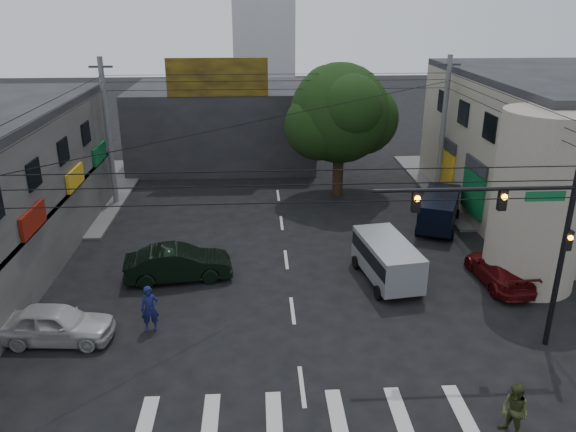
{
  "coord_description": "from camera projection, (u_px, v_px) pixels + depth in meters",
  "views": [
    {
      "loc": [
        -1.37,
        -18.67,
        12.31
      ],
      "look_at": [
        -0.08,
        4.0,
        3.53
      ],
      "focal_mm": 35.0,
      "sensor_mm": 36.0,
      "label": 1
    }
  ],
  "objects": [
    {
      "name": "utility_pole_far_left",
      "position": [
        108.0,
        133.0,
        34.58
      ],
      "size": [
        0.32,
        0.32,
        9.2
      ],
      "primitive_type": "cylinder",
      "color": "#59595B",
      "rests_on": "ground"
    },
    {
      "name": "utility_pole_far_right",
      "position": [
        443.0,
        129.0,
        35.69
      ],
      "size": [
        0.32,
        0.32,
        9.2
      ],
      "primitive_type": "cylinder",
      "color": "#59595B",
      "rests_on": "ground"
    },
    {
      "name": "ground",
      "position": [
        296.0,
        337.0,
        21.89
      ],
      "size": [
        160.0,
        160.0,
        0.0
      ],
      "primitive_type": "plane",
      "color": "black",
      "rests_on": "ground"
    },
    {
      "name": "maroon_sedan",
      "position": [
        499.0,
        271.0,
        25.8
      ],
      "size": [
        2.21,
        4.67,
        1.31
      ],
      "primitive_type": "imported",
      "rotation": [
        0.0,
        0.0,
        3.18
      ],
      "color": "#4F0B0C",
      "rests_on": "ground"
    },
    {
      "name": "pedestrian_olive",
      "position": [
        514.0,
        412.0,
        16.6
      ],
      "size": [
        1.42,
        1.38,
        1.83
      ],
      "primitive_type": "imported",
      "rotation": [
        0.0,
        0.0,
        -1.13
      ],
      "color": "#333C1B",
      "rests_on": "ground"
    },
    {
      "name": "white_compact",
      "position": [
        56.0,
        324.0,
        21.41
      ],
      "size": [
        2.39,
        4.62,
        1.49
      ],
      "primitive_type": "imported",
      "rotation": [
        0.0,
        0.0,
        1.5
      ],
      "color": "#B6B6B2",
      "rests_on": "ground"
    },
    {
      "name": "silver_minivan",
      "position": [
        387.0,
        262.0,
        25.92
      ],
      "size": [
        5.13,
        3.24,
        1.97
      ],
      "primitive_type": null,
      "rotation": [
        0.0,
        0.0,
        1.72
      ],
      "color": "#989BA0",
      "rests_on": "ground"
    },
    {
      "name": "corner_column",
      "position": [
        538.0,
        201.0,
        24.76
      ],
      "size": [
        4.0,
        4.0,
        8.0
      ],
      "primitive_type": "cylinder",
      "color": "gray",
      "rests_on": "ground"
    },
    {
      "name": "traffic_gantry",
      "position": [
        521.0,
        228.0,
        19.63
      ],
      "size": [
        7.1,
        0.35,
        7.2
      ],
      "color": "black",
      "rests_on": "ground"
    },
    {
      "name": "sidewalk_far_right",
      "position": [
        532.0,
        185.0,
        39.58
      ],
      "size": [
        16.0,
        16.0,
        0.15
      ],
      "primitive_type": "cube",
      "color": "#514F4C",
      "rests_on": "ground"
    },
    {
      "name": "traffic_officer",
      "position": [
        150.0,
        309.0,
        22.03
      ],
      "size": [
        0.9,
        0.76,
        1.92
      ],
      "primitive_type": "imported",
      "rotation": [
        0.0,
        0.0,
        0.22
      ],
      "color": "#141746",
      "rests_on": "ground"
    },
    {
      "name": "building_far",
      "position": [
        223.0,
        124.0,
        44.81
      ],
      "size": [
        14.0,
        10.0,
        6.0
      ],
      "primitive_type": "cube",
      "color": "#232326",
      "rests_on": "ground"
    },
    {
      "name": "street_tree",
      "position": [
        340.0,
        114.0,
        35.96
      ],
      "size": [
        6.4,
        6.4,
        8.7
      ],
      "color": "black",
      "rests_on": "ground"
    },
    {
      "name": "navy_van",
      "position": [
        439.0,
        211.0,
        32.13
      ],
      "size": [
        6.2,
        5.42,
        1.94
      ],
      "primitive_type": null,
      "rotation": [
        0.0,
        0.0,
        1.15
      ],
      "color": "black",
      "rests_on": "ground"
    },
    {
      "name": "dark_sedan",
      "position": [
        178.0,
        263.0,
        26.15
      ],
      "size": [
        3.0,
        5.37,
        1.62
      ],
      "primitive_type": "imported",
      "rotation": [
        0.0,
        0.0,
        1.7
      ],
      "color": "black",
      "rests_on": "ground"
    },
    {
      "name": "billboard",
      "position": [
        217.0,
        77.0,
        38.7
      ],
      "size": [
        7.0,
        0.3,
        2.6
      ],
      "primitive_type": "cube",
      "color": "olive",
      "rests_on": "building_far"
    },
    {
      "name": "sidewalk_far_left",
      "position": [
        10.0,
        194.0,
        37.67
      ],
      "size": [
        16.0,
        16.0,
        0.15
      ],
      "primitive_type": "cube",
      "color": "#514F4C",
      "rests_on": "ground"
    }
  ]
}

